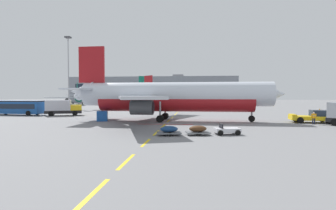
% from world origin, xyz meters
% --- Properties ---
extents(ground, '(400.00, 400.00, 0.00)m').
position_xyz_m(ground, '(40.00, 40.00, 0.00)').
color(ground, slate).
extents(apron_paint_markings, '(8.00, 94.27, 0.01)m').
position_xyz_m(apron_paint_markings, '(18.00, 36.63, 0.00)').
color(apron_paint_markings, yellow).
rests_on(apron_paint_markings, ground).
extents(airliner_foreground, '(34.75, 34.61, 12.20)m').
position_xyz_m(airliner_foreground, '(18.46, 27.27, 3.95)').
color(airliner_foreground, silver).
rests_on(airliner_foreground, ground).
extents(pushback_tug, '(6.26, 3.67, 2.08)m').
position_xyz_m(pushback_tug, '(39.86, 26.47, 0.90)').
color(pushback_tug, yellow).
rests_on(pushback_tug, ground).
extents(airliner_mid_left, '(23.79, 22.76, 9.71)m').
position_xyz_m(airliner_mid_left, '(1.11, 67.36, 3.14)').
color(airliner_mid_left, white).
rests_on(airliner_mid_left, ground).
extents(airliner_far_center, '(33.48, 32.15, 12.05)m').
position_xyz_m(airliner_far_center, '(13.51, 98.86, 3.90)').
color(airliner_far_center, silver).
rests_on(airliner_far_center, ground).
extents(airliner_far_right, '(26.49, 27.91, 10.20)m').
position_xyz_m(airliner_far_right, '(-29.99, 99.88, 3.30)').
color(airliner_far_right, silver).
rests_on(airliner_far_right, ground).
extents(apron_shuttle_bus, '(12.22, 3.82, 3.00)m').
position_xyz_m(apron_shuttle_bus, '(-15.14, 36.92, 1.75)').
color(apron_shuttle_bus, '#194C99').
rests_on(apron_shuttle_bus, ground).
extents(catering_truck, '(7.39, 4.85, 3.14)m').
position_xyz_m(catering_truck, '(-4.59, 36.33, 1.65)').
color(catering_truck, black).
rests_on(catering_truck, ground).
extents(baggage_train, '(8.71, 3.25, 1.14)m').
position_xyz_m(baggage_train, '(22.56, 12.14, 0.52)').
color(baggage_train, silver).
rests_on(baggage_train, ground).
extents(ground_crew_worker, '(0.69, 0.30, 1.73)m').
position_xyz_m(ground_crew_worker, '(38.95, 24.11, 0.99)').
color(ground_crew_worker, '#191E38').
rests_on(ground_crew_worker, ground).
extents(uld_cargo_container, '(1.93, 1.90, 1.60)m').
position_xyz_m(uld_cargo_container, '(7.51, 25.78, 0.80)').
color(uld_cargo_container, '#194C9E').
rests_on(uld_cargo_container, ground).
extents(apron_light_mast_near, '(1.80, 1.80, 23.91)m').
position_xyz_m(apron_light_mast_near, '(-20.51, 71.72, 14.94)').
color(apron_light_mast_near, slate).
rests_on(apron_light_mast_near, ground).
extents(terminal_satellite, '(92.15, 22.48, 15.90)m').
position_xyz_m(terminal_satellite, '(-1.27, 138.28, 7.16)').
color(terminal_satellite, gray).
rests_on(terminal_satellite, ground).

